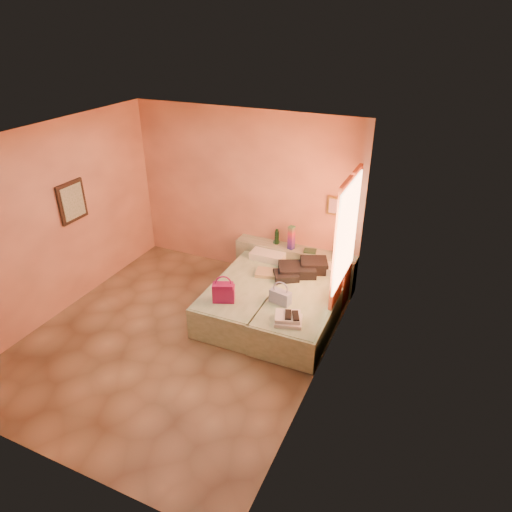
# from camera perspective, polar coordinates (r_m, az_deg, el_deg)

# --- Properties ---
(ground) EXTENTS (4.50, 4.50, 0.00)m
(ground) POSITION_cam_1_polar(r_m,az_deg,el_deg) (6.68, -9.67, -9.98)
(ground) COLOR #A08760
(ground) RESTS_ON ground
(room_walls) EXTENTS (4.02, 4.51, 2.81)m
(room_walls) POSITION_cam_1_polar(r_m,az_deg,el_deg) (6.09, -6.48, 5.86)
(room_walls) COLOR #FCAE86
(room_walls) RESTS_ON ground
(headboard_ledge) EXTENTS (2.05, 0.30, 0.65)m
(headboard_ledge) POSITION_cam_1_polar(r_m,az_deg,el_deg) (7.69, 4.83, -1.17)
(headboard_ledge) COLOR #B0BB99
(headboard_ledge) RESTS_ON ground
(bed_left) EXTENTS (0.93, 2.01, 0.50)m
(bed_left) POSITION_cam_1_polar(r_m,az_deg,el_deg) (7.02, -1.03, -4.92)
(bed_left) COLOR beige
(bed_left) RESTS_ON ground
(bed_right) EXTENTS (0.93, 2.01, 0.50)m
(bed_right) POSITION_cam_1_polar(r_m,az_deg,el_deg) (6.75, 5.95, -6.61)
(bed_right) COLOR beige
(bed_right) RESTS_ON ground
(water_bottle) EXTENTS (0.09, 0.09, 0.26)m
(water_bottle) POSITION_cam_1_polar(r_m,az_deg,el_deg) (7.61, 2.62, 2.41)
(water_bottle) COLOR #12311C
(water_bottle) RESTS_ON headboard_ledge
(rainbow_box) EXTENTS (0.11, 0.11, 0.40)m
(rainbow_box) POSITION_cam_1_polar(r_m,az_deg,el_deg) (7.43, 4.44, 2.30)
(rainbow_box) COLOR #9B1355
(rainbow_box) RESTS_ON headboard_ledge
(small_dish) EXTENTS (0.13, 0.13, 0.03)m
(small_dish) POSITION_cam_1_polar(r_m,az_deg,el_deg) (7.69, 2.57, 1.76)
(small_dish) COLOR #4C8C6C
(small_dish) RESTS_ON headboard_ledge
(green_book) EXTENTS (0.22, 0.18, 0.03)m
(green_book) POSITION_cam_1_polar(r_m,az_deg,el_deg) (7.44, 6.77, 0.62)
(green_book) COLOR #254630
(green_book) RESTS_ON headboard_ledge
(flower_vase) EXTENTS (0.24, 0.24, 0.25)m
(flower_vase) POSITION_cam_1_polar(r_m,az_deg,el_deg) (7.31, 10.17, 0.78)
(flower_vase) COLOR white
(flower_vase) RESTS_ON headboard_ledge
(magenta_handbag) EXTENTS (0.35, 0.27, 0.28)m
(magenta_handbag) POSITION_cam_1_polar(r_m,az_deg,el_deg) (6.38, -4.06, -4.50)
(magenta_handbag) COLOR #9B1355
(magenta_handbag) RESTS_ON bed_left
(khaki_garment) EXTENTS (0.39, 0.34, 0.06)m
(khaki_garment) POSITION_cam_1_polar(r_m,az_deg,el_deg) (7.04, 1.37, -2.13)
(khaki_garment) COLOR tan
(khaki_garment) RESTS_ON bed_left
(clothes_pile) EXTENTS (0.81, 0.81, 0.18)m
(clothes_pile) POSITION_cam_1_polar(r_m,az_deg,el_deg) (7.05, 5.55, -1.66)
(clothes_pile) COLOR black
(clothes_pile) RESTS_ON bed_right
(blue_handbag) EXTENTS (0.32, 0.18, 0.19)m
(blue_handbag) POSITION_cam_1_polar(r_m,az_deg,el_deg) (6.35, 3.05, -5.14)
(blue_handbag) COLOR #4764AB
(blue_handbag) RESTS_ON bed_right
(towel_stack) EXTENTS (0.42, 0.38, 0.10)m
(towel_stack) POSITION_cam_1_polar(r_m,az_deg,el_deg) (6.01, 4.10, -7.89)
(towel_stack) COLOR white
(towel_stack) RESTS_ON bed_right
(sandal_pair) EXTENTS (0.22, 0.25, 0.02)m
(sandal_pair) POSITION_cam_1_polar(r_m,az_deg,el_deg) (5.98, 4.48, -7.42)
(sandal_pair) COLOR black
(sandal_pair) RESTS_ON towel_stack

